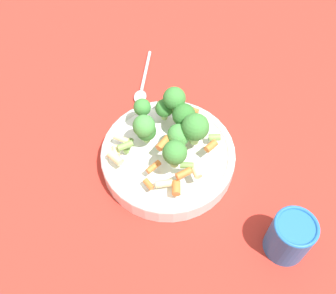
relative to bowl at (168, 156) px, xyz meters
name	(u,v)px	position (x,y,z in m)	size (l,w,h in m)	color
ground_plane	(168,162)	(0.00, 0.00, -0.02)	(3.00, 3.00, 0.00)	#B72D23
bowl	(168,156)	(0.00, 0.00, 0.00)	(0.24, 0.24, 0.04)	white
pasta_salad	(172,126)	(0.02, 0.01, 0.06)	(0.19, 0.18, 0.08)	#8CB766
cup	(290,236)	(0.05, -0.24, 0.02)	(0.07, 0.07, 0.08)	#2366B2
spoon	(142,86)	(0.07, 0.18, -0.02)	(0.12, 0.12, 0.01)	silver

